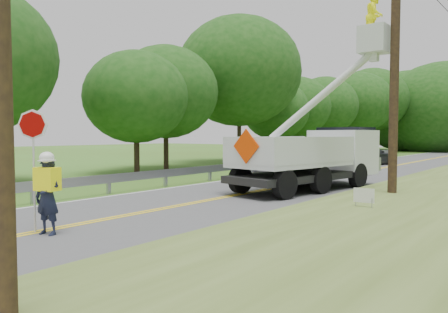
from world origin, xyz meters
The scene contains 11 objects.
ground centered at (0.00, 0.00, 0.00)m, with size 140.00×140.00×0.00m, color #44611E.
road centered at (0.00, 14.00, 0.01)m, with size 7.20×96.00×0.03m.
guardrail centered at (-4.02, 14.91, 0.55)m, with size 0.18×48.00×0.77m.
utility_poles centered at (5.00, 17.02, 5.27)m, with size 1.60×43.30×10.00m.
treeline_left centered at (-10.45, 28.85, 6.01)m, with size 10.06×55.91×11.54m.
flagger centered at (0.44, -0.98, 1.04)m, with size 1.09×0.59×2.86m.
bucket_truck centered at (1.67, 10.76, 1.62)m, with size 5.23×7.76×7.22m.
suv_silver centered at (-1.32, 12.57, 0.89)m, with size 2.90×6.28×1.75m, color #B5B6BD.
suv_darkgrey centered at (-1.80, 25.39, 0.74)m, with size 2.03×4.98×1.45m, color #323538.
stop_sign_permanent centered at (-4.02, 22.97, 1.52)m, with size 0.48×0.15×2.32m.
yard_sign centered at (5.31, 5.52, 0.59)m, with size 0.56×0.08×0.82m.
Camera 1 is at (9.58, -5.98, 2.30)m, focal length 34.21 mm.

